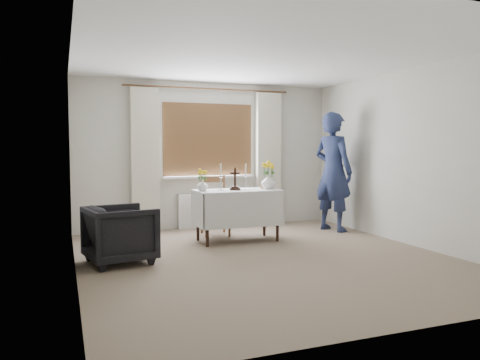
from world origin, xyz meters
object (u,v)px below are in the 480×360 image
Objects in this scene: armchair at (120,234)px; wooden_cross at (235,179)px; altar_table at (237,215)px; person at (333,172)px; flower_vase_left at (203,185)px; flower_vase_right at (268,182)px; wooden_chair at (215,206)px.

wooden_cross is at bearing -78.13° from armchair.
wooden_cross is at bearing -166.23° from altar_table.
person reaches higher than flower_vase_left.
flower_vase_right is (0.48, -0.03, 0.49)m from altar_table.
person is at bearing -3.42° from wooden_chair.
flower_vase_right is at bearing 82.48° from person.
altar_table is at bearing 78.21° from person.
wooden_chair is at bearing 123.29° from wooden_cross.
flower_vase_right reaches higher than armchair.
person reaches higher than armchair.
altar_table is 0.61m from wooden_chair.
flower_vase_right reaches higher than wooden_chair.
flower_vase_right is (0.64, -0.62, 0.40)m from wooden_chair.
flower_vase_left is 1.01m from flower_vase_right.
flower_vase_right is at bearing 20.46° from wooden_cross.
altar_table is 0.69m from flower_vase_right.
armchair is 4.62× the size of flower_vase_left.
altar_table is 1.32× the size of wooden_chair.
wooden_chair is 0.78m from flower_vase_left.
altar_table is at bearing -1.55° from flower_vase_left.
armchair is at bearing -148.78° from flower_vase_left.
flower_vase_left reaches higher than altar_table.
altar_table is 1.91m from person.
flower_vase_right is (2.26, 0.71, 0.52)m from armchair.
wooden_chair reaches higher than armchair.
armchair is 1.54m from flower_vase_left.
flower_vase_left is (-0.49, 0.02, -0.08)m from wooden_cross.
armchair is at bearing 85.51° from person.
flower_vase_right is (1.01, -0.04, 0.03)m from flower_vase_left.
altar_table is at bearing -69.33° from wooden_chair.
altar_table is at bearing -78.33° from armchair.
altar_table is 0.70m from flower_vase_left.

